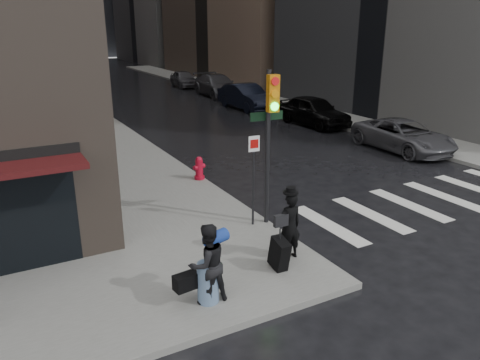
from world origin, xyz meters
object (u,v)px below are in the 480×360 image
object	(u,v)px
parked_car_0	(403,136)
parked_car_1	(314,111)
parked_car_4	(184,79)
fire_hydrant	(199,169)
man_overcoat	(287,230)
parked_car_2	(246,97)
traffic_light	(268,128)
parked_car_3	(217,85)
man_jeans	(207,264)

from	to	relation	value
parked_car_0	parked_car_1	distance (m)	6.26
parked_car_4	parked_car_0	bearing A→B (deg)	-84.22
fire_hydrant	parked_car_0	world-z (taller)	parked_car_0
parked_car_4	man_overcoat	bearing A→B (deg)	-102.77
man_overcoat	fire_hydrant	xyz separation A→B (m)	(0.64, 6.44, -0.38)
man_overcoat	fire_hydrant	world-z (taller)	man_overcoat
man_overcoat	parked_car_2	world-z (taller)	man_overcoat
traffic_light	parked_car_2	bearing A→B (deg)	66.95
man_overcoat	parked_car_3	distance (m)	27.04
parked_car_2	parked_car_3	size ratio (longest dim) A/B	0.88
parked_car_1	man_jeans	bearing A→B (deg)	-135.71
parked_car_1	traffic_light	bearing A→B (deg)	-134.31
man_overcoat	fire_hydrant	size ratio (longest dim) A/B	2.18
man_jeans	fire_hydrant	world-z (taller)	man_jeans
parked_car_4	traffic_light	bearing A→B (deg)	-102.69
parked_car_1	parked_car_4	distance (m)	18.75
parked_car_1	parked_car_3	size ratio (longest dim) A/B	0.84
man_overcoat	traffic_light	size ratio (longest dim) A/B	0.43
man_jeans	traffic_light	xyz separation A→B (m)	(3.03, 2.68, 1.84)
man_jeans	fire_hydrant	xyz separation A→B (m)	(2.98, 7.11, -0.46)
parked_car_2	parked_car_3	xyz separation A→B (m)	(0.94, 6.25, 0.00)
parked_car_4	parked_car_2	bearing A→B (deg)	-88.01
parked_car_1	parked_car_4	xyz separation A→B (m)	(-0.05, 18.75, -0.10)
parked_car_2	parked_car_3	world-z (taller)	parked_car_3
parked_car_0	parked_car_1	world-z (taller)	parked_car_1
parked_car_0	traffic_light	bearing A→B (deg)	-154.62
man_overcoat	parked_car_3	size ratio (longest dim) A/B	0.32
traffic_light	parked_car_0	distance (m)	10.78
fire_hydrant	parked_car_3	xyz separation A→B (m)	(9.74, 18.54, 0.30)
parked_car_0	parked_car_4	size ratio (longest dim) A/B	1.16
fire_hydrant	parked_car_3	size ratio (longest dim) A/B	0.15
man_jeans	parked_car_1	bearing A→B (deg)	-140.65
man_overcoat	man_jeans	size ratio (longest dim) A/B	1.08
parked_car_0	parked_car_3	size ratio (longest dim) A/B	0.87
fire_hydrant	parked_car_2	xyz separation A→B (m)	(8.79, 12.28, 0.30)
fire_hydrant	parked_car_0	distance (m)	9.75
man_jeans	parked_car_1	size ratio (longest dim) A/B	0.35
parked_car_0	parked_car_3	xyz separation A→B (m)	(-0.01, 18.75, 0.14)
parked_car_2	parked_car_1	bearing A→B (deg)	-84.76
fire_hydrant	parked_car_4	distance (m)	26.55
man_overcoat	traffic_light	distance (m)	2.87
man_jeans	traffic_light	bearing A→B (deg)	-145.55
man_jeans	parked_car_2	world-z (taller)	man_jeans
man_overcoat	parked_car_3	xyz separation A→B (m)	(10.38, 24.97, -0.08)
traffic_light	parked_car_1	distance (m)	14.27
man_jeans	man_overcoat	bearing A→B (deg)	-170.87
parked_car_0	parked_car_2	size ratio (longest dim) A/B	0.99
parked_car_3	parked_car_4	xyz separation A→B (m)	(-0.24, 6.25, -0.10)
man_overcoat	parked_car_1	xyz separation A→B (m)	(10.19, 12.47, -0.08)
traffic_light	parked_car_0	world-z (taller)	traffic_light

